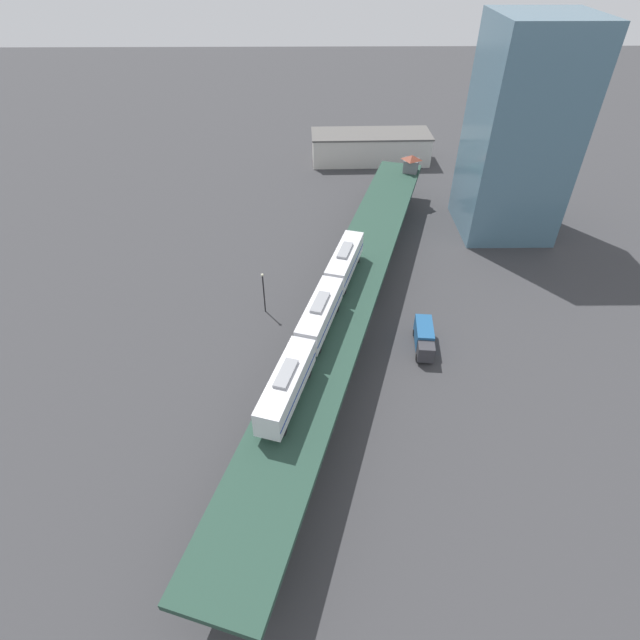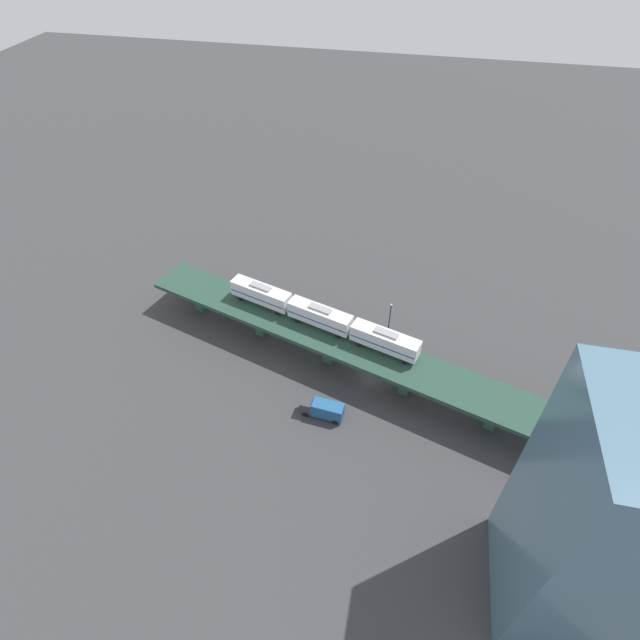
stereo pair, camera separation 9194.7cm
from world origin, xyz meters
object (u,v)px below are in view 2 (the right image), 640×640
Objects in this scene: street_car_white at (246,312)px; delivery_truck at (323,409)px; subway_train at (320,316)px; street_car_silver at (299,326)px; street_lamp at (390,315)px; office_tower at (609,529)px.

delivery_truck reaches higher than street_car_white.
subway_train is 7.66× the size of street_car_silver.
street_car_white is at bearing -86.78° from street_lamp.
subway_train is at bearing -166.12° from delivery_truck.
street_car_silver is at bearing 80.81° from street_car_white.
street_lamp is at bearing -148.89° from office_tower.
subway_train is 4.93× the size of delivery_truck.
office_tower is at bearing 59.21° from delivery_truck.
delivery_truck is at bearing 13.88° from subway_train.
street_car_silver is 0.68× the size of street_lamp.
street_car_white is 11.84m from street_car_silver.
delivery_truck reaches higher than street_car_silver.
street_car_silver is (-4.71, -5.20, -8.12)m from subway_train.
street_car_silver is 0.13× the size of office_tower.
street_car_silver is 61.42m from office_tower.
subway_train reaches higher than street_car_white.
office_tower is (35.19, 38.27, 8.94)m from subway_train.
street_lamp is at bearing 93.22° from street_car_white.
street_car_silver is at bearing -132.54° from office_tower.
office_tower reaches higher than street_car_silver.
street_lamp is (-1.63, 28.96, 3.17)m from street_car_white.
subway_train is 10.73m from street_car_silver.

